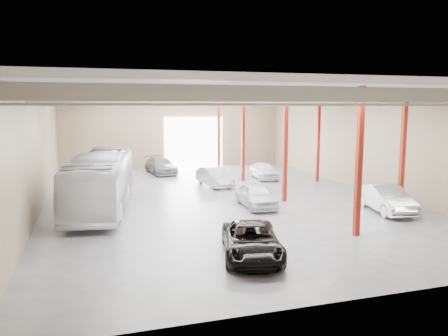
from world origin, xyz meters
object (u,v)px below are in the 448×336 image
black_sedan (252,241)px  car_right_near (386,199)px  coach_bus (102,181)px  car_right_far (264,171)px  car_row_b (215,177)px  car_row_c (161,166)px  car_row_a (256,195)px

black_sedan → car_right_near: size_ratio=1.04×
coach_bus → car_right_far: (13.41, 7.27, -0.98)m
black_sedan → car_right_near: bearing=40.2°
car_row_b → car_right_near: car_right_near is taller
coach_bus → car_row_b: 10.00m
black_sedan → car_row_c: size_ratio=0.97×
coach_bus → car_row_b: bearing=40.4°
car_right_near → car_row_b: bearing=134.3°
car_row_a → coach_bus: bearing=167.8°
car_row_b → car_row_c: (-2.97, 7.50, 0.01)m
black_sedan → coach_bus: bearing=131.9°
black_sedan → car_row_b: (2.97, 15.84, 0.04)m
car_row_a → car_right_near: bearing=-24.8°
coach_bus → car_right_near: size_ratio=2.55×
black_sedan → car_right_far: car_right_far is taller
car_row_b → car_row_c: size_ratio=0.86×
car_row_c → car_right_near: (10.18, -18.45, 0.04)m
coach_bus → car_row_c: coach_bus is taller
coach_bus → black_sedan: 12.03m
coach_bus → car_right_near: bearing=-11.2°
car_right_near → car_right_far: size_ratio=1.16×
car_row_b → car_right_far: size_ratio=1.08×
car_row_a → car_row_b: bearing=95.8°
black_sedan → car_row_c: car_row_c is taller
coach_bus → car_row_b: coach_bus is taller
car_row_c → car_row_a: bearing=-84.1°
black_sedan → car_right_far: bearing=80.7°
car_row_a → black_sedan: bearing=-110.1°
car_row_b → car_right_near: size_ratio=0.93×
car_right_near → car_right_far: car_right_near is taller
car_row_b → coach_bus: bearing=-155.9°
car_right_far → car_right_near: bearing=-75.9°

